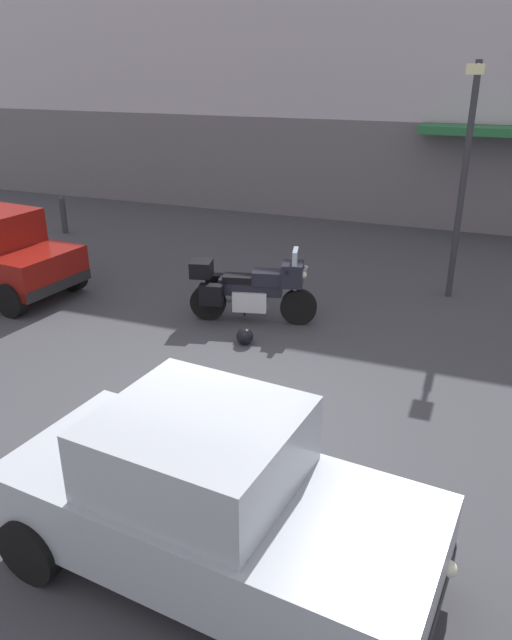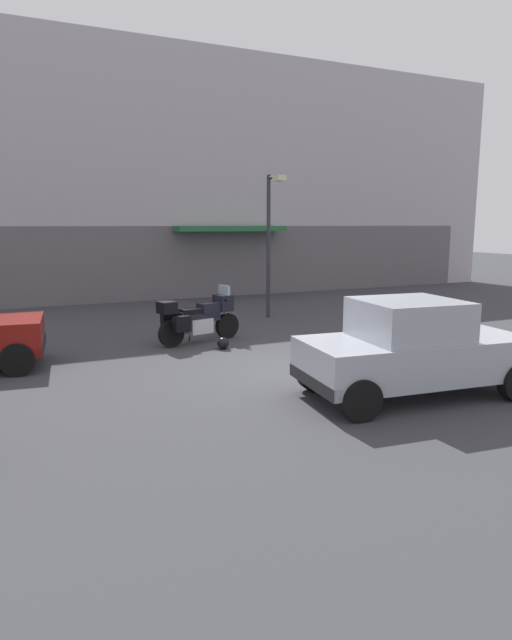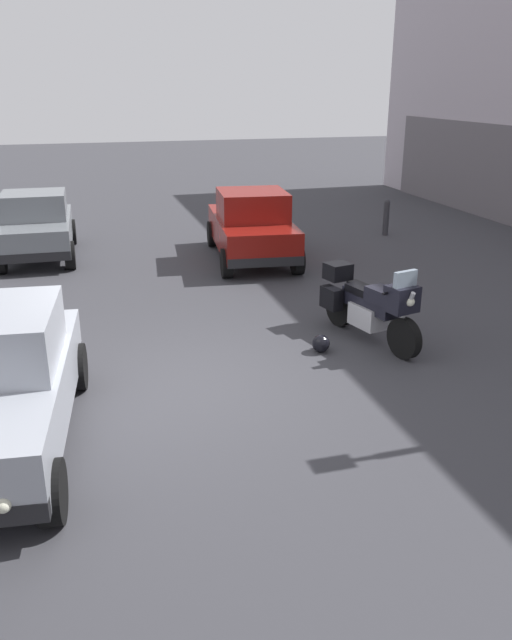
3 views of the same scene
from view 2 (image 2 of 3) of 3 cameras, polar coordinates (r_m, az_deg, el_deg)
ground_plane at (r=10.84m, az=4.16°, el=-5.33°), size 80.00×80.00×0.00m
building_facade_rear at (r=22.24m, az=-11.84°, el=14.50°), size 32.64×3.40×9.48m
motorcycle at (r=13.32m, az=-6.04°, el=0.25°), size 2.23×1.04×1.36m
helmet at (r=12.66m, az=-3.48°, el=-2.44°), size 0.28×0.28×0.28m
car_wagon_end at (r=9.45m, az=16.09°, el=-2.94°), size 3.99×2.13×1.64m
streetlamp_curbside at (r=16.64m, az=1.56°, el=9.30°), size 0.28×0.94×4.32m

